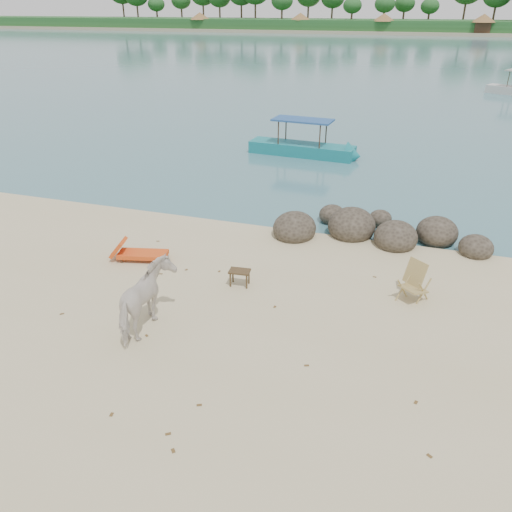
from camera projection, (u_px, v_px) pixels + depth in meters
The scene contains 10 objects.
water at pixel (410, 46), 87.60m from camera, with size 400.00×400.00×0.00m, color #37636E.
far_shore at pixel (421, 28), 155.51m from camera, with size 420.00×90.00×1.40m, color tan.
far_scenery at pixel (420, 20), 125.81m from camera, with size 420.00×18.00×9.50m.
boulders at pixel (371, 231), 15.70m from camera, with size 6.58×3.07×1.13m.
cow at pixel (147, 301), 10.97m from camera, with size 0.83×1.81×1.53m, color silver.
side_table at pixel (240, 279), 12.98m from camera, with size 0.54×0.35×0.43m, color #372616, non-canonical shape.
lounge_chair at pixel (143, 253), 14.25m from camera, with size 1.74×0.61×0.52m, color #C85D17, non-canonical shape.
deck_chair at pixel (414, 284), 12.21m from camera, with size 0.60×0.66×0.94m, color #A28E51, non-canonical shape.
boat_near at pixel (303, 125), 23.96m from camera, with size 5.79×1.30×2.82m, color #147279, non-canonical shape.
dead_leaves at pixel (221, 334), 11.17m from camera, with size 8.51×7.36×0.00m.
Camera 1 is at (3.48, -8.54, 6.61)m, focal length 35.00 mm.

